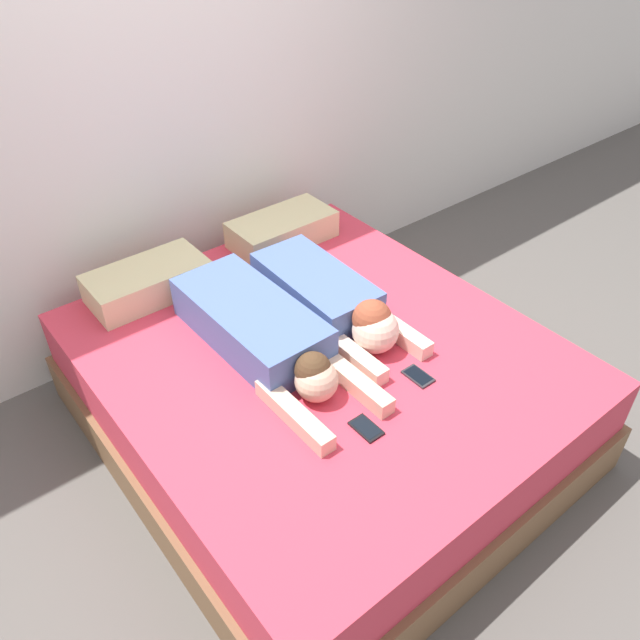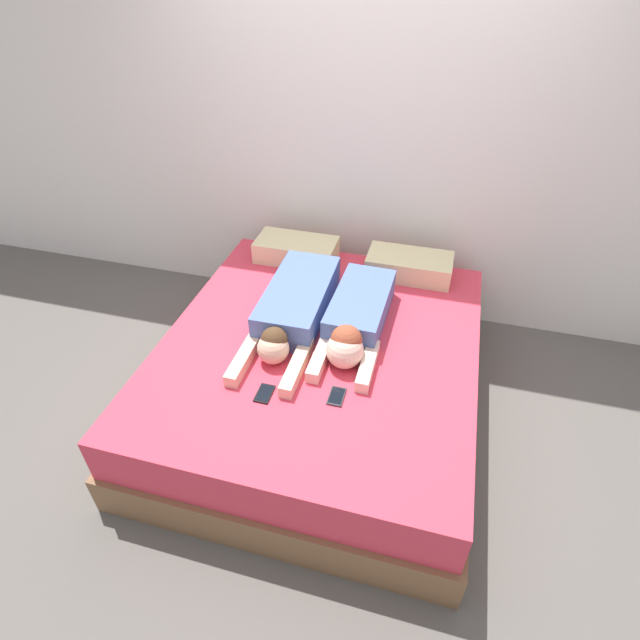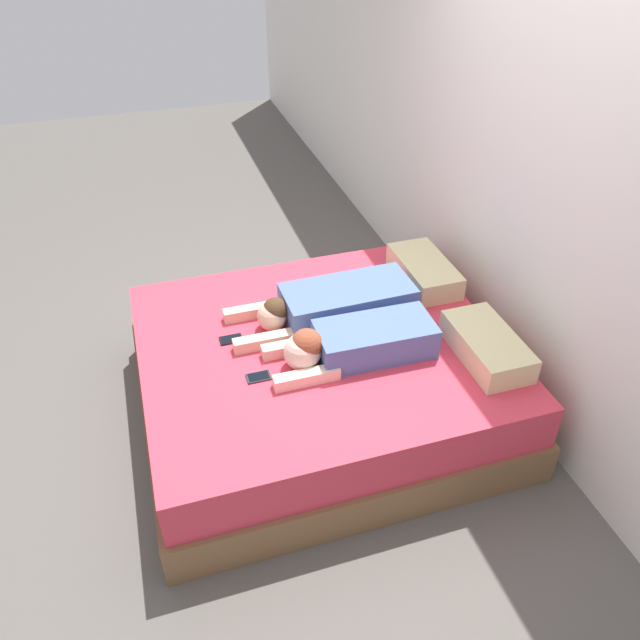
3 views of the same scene
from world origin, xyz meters
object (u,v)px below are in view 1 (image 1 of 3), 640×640
pillow_head_left (148,282)px  cell_phone_left (366,428)px  person_left (263,333)px  person_right (333,301)px  cell_phone_right (418,376)px  pillow_head_right (282,229)px  bed (320,390)px

pillow_head_left → cell_phone_left: bearing=-79.7°
pillow_head_left → person_left: person_left is taller
person_left → person_right: 0.38m
pillow_head_left → cell_phone_right: (0.59, -1.23, -0.07)m
cell_phone_right → pillow_head_right: bearing=80.7°
pillow_head_left → pillow_head_right: same height
bed → pillow_head_left: bearing=115.8°
pillow_head_right → cell_phone_right: (-0.20, -1.23, -0.07)m
pillow_head_left → cell_phone_right: bearing=-64.1°
pillow_head_right → person_right: bearing=-107.4°
cell_phone_left → cell_phone_right: (0.36, 0.08, 0.00)m
bed → cell_phone_left: 0.57m
bed → person_left: bearing=144.8°
pillow_head_left → cell_phone_left: pillow_head_left is taller
person_left → person_right: person_right is taller
person_right → pillow_head_right: bearing=72.6°
person_right → cell_phone_left: bearing=-119.3°
bed → person_right: (0.18, 0.13, 0.36)m
pillow_head_left → pillow_head_right: size_ratio=1.00×
person_left → bed: bearing=-35.2°
person_right → bed: bearing=-144.7°
bed → person_right: bearing=35.3°
person_right → cell_phone_right: bearing=-88.1°
pillow_head_right → cell_phone_right: size_ratio=4.41×
bed → cell_phone_left: size_ratio=16.13×
pillow_head_right → person_left: person_left is taller
pillow_head_right → person_right: person_right is taller
bed → pillow_head_left: size_ratio=3.66×
pillow_head_right → person_right: (-0.22, -0.70, 0.02)m
pillow_head_left → person_left: size_ratio=0.51×
bed → person_left: person_left is taller
pillow_head_right → person_left: size_ratio=0.51×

